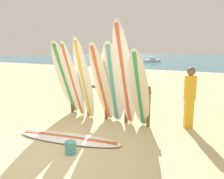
{
  "coord_description": "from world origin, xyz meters",
  "views": [
    {
      "loc": [
        2.89,
        -2.6,
        1.89
      ],
      "look_at": [
        -0.44,
        2.72,
        0.78
      ],
      "focal_mm": 36.17,
      "sensor_mm": 36.0,
      "label": 1
    }
  ],
  "objects_px": {
    "surfboard_leaning_far_right": "(139,90)",
    "sand_bucket": "(70,148)",
    "surfboard_rack": "(106,97)",
    "surfboard_leaning_far_left": "(65,79)",
    "beachgoer_standing": "(190,95)",
    "surfboard_leaning_center": "(101,83)",
    "surfboard_leaning_right": "(124,75)",
    "surfboard_lying_on_sand": "(68,138)",
    "small_boat_offshore": "(152,60)",
    "surfboard_leaning_center_left": "(84,80)",
    "surfboard_leaning_center_right": "(113,83)",
    "surfboard_leaning_left": "(73,80)"
  },
  "relations": [
    {
      "from": "surfboard_leaning_center_left",
      "to": "surfboard_leaning_far_right",
      "type": "height_order",
      "value": "surfboard_leaning_center_left"
    },
    {
      "from": "surfboard_rack",
      "to": "sand_bucket",
      "type": "distance_m",
      "value": 2.27
    },
    {
      "from": "surfboard_leaning_far_left",
      "to": "surfboard_leaning_far_right",
      "type": "height_order",
      "value": "surfboard_leaning_far_left"
    },
    {
      "from": "beachgoer_standing",
      "to": "surfboard_leaning_center_right",
      "type": "bearing_deg",
      "value": -157.48
    },
    {
      "from": "surfboard_leaning_center_right",
      "to": "surfboard_leaning_far_right",
      "type": "relative_size",
      "value": 1.09
    },
    {
      "from": "surfboard_leaning_far_right",
      "to": "surfboard_lying_on_sand",
      "type": "distance_m",
      "value": 1.93
    },
    {
      "from": "surfboard_lying_on_sand",
      "to": "beachgoer_standing",
      "type": "xyz_separation_m",
      "value": [
        1.97,
        2.13,
        0.78
      ]
    },
    {
      "from": "surfboard_leaning_far_right",
      "to": "sand_bucket",
      "type": "relative_size",
      "value": 8.4
    },
    {
      "from": "surfboard_leaning_left",
      "to": "surfboard_lying_on_sand",
      "type": "height_order",
      "value": "surfboard_leaning_left"
    },
    {
      "from": "surfboard_leaning_left",
      "to": "surfboard_leaning_center",
      "type": "relative_size",
      "value": 1.02
    },
    {
      "from": "beachgoer_standing",
      "to": "sand_bucket",
      "type": "relative_size",
      "value": 6.46
    },
    {
      "from": "surfboard_leaning_right",
      "to": "surfboard_lying_on_sand",
      "type": "height_order",
      "value": "surfboard_leaning_right"
    },
    {
      "from": "surfboard_leaning_far_left",
      "to": "surfboard_leaning_far_right",
      "type": "xyz_separation_m",
      "value": [
        2.29,
        0.03,
        -0.11
      ]
    },
    {
      "from": "surfboard_leaning_far_right",
      "to": "surfboard_rack",
      "type": "bearing_deg",
      "value": 165.07
    },
    {
      "from": "surfboard_leaning_far_left",
      "to": "surfboard_lying_on_sand",
      "type": "distance_m",
      "value": 2.14
    },
    {
      "from": "surfboard_lying_on_sand",
      "to": "surfboard_leaning_center_right",
      "type": "bearing_deg",
      "value": 80.37
    },
    {
      "from": "surfboard_leaning_far_left",
      "to": "small_boat_offshore",
      "type": "relative_size",
      "value": 0.84
    },
    {
      "from": "surfboard_leaning_center_left",
      "to": "small_boat_offshore",
      "type": "xyz_separation_m",
      "value": [
        -9.64,
        28.58,
        -0.85
      ]
    },
    {
      "from": "surfboard_rack",
      "to": "surfboard_leaning_right",
      "type": "height_order",
      "value": "surfboard_leaning_right"
    },
    {
      "from": "surfboard_rack",
      "to": "small_boat_offshore",
      "type": "relative_size",
      "value": 1.01
    },
    {
      "from": "surfboard_leaning_right",
      "to": "surfboard_rack",
      "type": "bearing_deg",
      "value": 155.25
    },
    {
      "from": "surfboard_leaning_right",
      "to": "beachgoer_standing",
      "type": "relative_size",
      "value": 1.73
    },
    {
      "from": "surfboard_rack",
      "to": "sand_bucket",
      "type": "bearing_deg",
      "value": -73.84
    },
    {
      "from": "surfboard_lying_on_sand",
      "to": "sand_bucket",
      "type": "relative_size",
      "value": 10.47
    },
    {
      "from": "surfboard_rack",
      "to": "sand_bucket",
      "type": "relative_size",
      "value": 11.22
    },
    {
      "from": "beachgoer_standing",
      "to": "surfboard_leaning_far_left",
      "type": "bearing_deg",
      "value": -166.55
    },
    {
      "from": "surfboard_leaning_center_left",
      "to": "small_boat_offshore",
      "type": "distance_m",
      "value": 30.18
    },
    {
      "from": "surfboard_leaning_far_left",
      "to": "beachgoer_standing",
      "type": "relative_size",
      "value": 1.44
    },
    {
      "from": "surfboard_rack",
      "to": "surfboard_lying_on_sand",
      "type": "relative_size",
      "value": 1.07
    },
    {
      "from": "sand_bucket",
      "to": "surfboard_leaning_right",
      "type": "bearing_deg",
      "value": 85.9
    },
    {
      "from": "surfboard_rack",
      "to": "surfboard_leaning_center_left",
      "type": "bearing_deg",
      "value": -136.72
    },
    {
      "from": "surfboard_leaning_far_right",
      "to": "sand_bucket",
      "type": "bearing_deg",
      "value": -105.44
    },
    {
      "from": "surfboard_lying_on_sand",
      "to": "surfboard_leaning_far_right",
      "type": "bearing_deg",
      "value": 54.34
    },
    {
      "from": "surfboard_lying_on_sand",
      "to": "small_boat_offshore",
      "type": "height_order",
      "value": "small_boat_offshore"
    },
    {
      "from": "surfboard_leaning_left",
      "to": "surfboard_lying_on_sand",
      "type": "xyz_separation_m",
      "value": [
        0.94,
        -1.26,
        -1.03
      ]
    },
    {
      "from": "surfboard_leaning_far_right",
      "to": "sand_bucket",
      "type": "height_order",
      "value": "surfboard_leaning_far_right"
    },
    {
      "from": "surfboard_rack",
      "to": "surfboard_leaning_left",
      "type": "distance_m",
      "value": 1.01
    },
    {
      "from": "surfboard_leaning_center",
      "to": "surfboard_leaning_far_right",
      "type": "relative_size",
      "value": 1.08
    },
    {
      "from": "surfboard_leaning_far_left",
      "to": "beachgoer_standing",
      "type": "xyz_separation_m",
      "value": [
        3.28,
        0.78,
        -0.25
      ]
    },
    {
      "from": "surfboard_rack",
      "to": "surfboard_lying_on_sand",
      "type": "xyz_separation_m",
      "value": [
        0.14,
        -1.67,
        -0.58
      ]
    },
    {
      "from": "surfboard_leaning_center_left",
      "to": "sand_bucket",
      "type": "distance_m",
      "value": 2.25
    },
    {
      "from": "surfboard_leaning_center",
      "to": "surfboard_lying_on_sand",
      "type": "height_order",
      "value": "surfboard_leaning_center"
    },
    {
      "from": "surfboard_leaning_center_right",
      "to": "surfboard_leaning_far_right",
      "type": "height_order",
      "value": "surfboard_leaning_center_right"
    },
    {
      "from": "surfboard_leaning_center",
      "to": "surfboard_leaning_far_right",
      "type": "bearing_deg",
      "value": -0.39
    },
    {
      "from": "surfboard_leaning_center",
      "to": "small_boat_offshore",
      "type": "distance_m",
      "value": 30.22
    },
    {
      "from": "surfboard_rack",
      "to": "surfboard_leaning_center_right",
      "type": "distance_m",
      "value": 0.64
    },
    {
      "from": "surfboard_leaning_left",
      "to": "surfboard_lying_on_sand",
      "type": "bearing_deg",
      "value": -53.2
    },
    {
      "from": "small_boat_offshore",
      "to": "beachgoer_standing",
      "type": "bearing_deg",
      "value": -66.28
    },
    {
      "from": "surfboard_leaning_center",
      "to": "small_boat_offshore",
      "type": "bearing_deg",
      "value": 109.58
    },
    {
      "from": "surfboard_leaning_far_left",
      "to": "surfboard_leaning_right",
      "type": "xyz_separation_m",
      "value": [
        1.92,
        -0.01,
        0.21
      ]
    }
  ]
}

